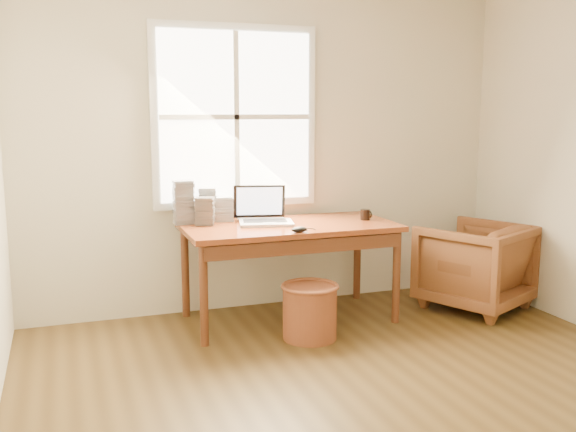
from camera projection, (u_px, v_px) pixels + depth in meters
name	position (u px, v px, depth m)	size (l,w,h in m)	color
room_shell	(394.00, 167.00, 3.23)	(4.04, 4.54, 2.64)	#4D391A
desk	(289.00, 227.00, 4.86)	(1.60, 0.80, 0.04)	brown
armchair	(475.00, 266.00, 5.21)	(0.75, 0.77, 0.70)	brown
wicker_stool	(310.00, 312.00, 4.53)	(0.38, 0.38, 0.38)	brown
laptop	(266.00, 207.00, 4.82)	(0.36, 0.38, 0.27)	silver
mouse	(299.00, 230.00, 4.52)	(0.12, 0.07, 0.04)	black
coffee_mug	(365.00, 215.00, 5.03)	(0.07, 0.07, 0.08)	black
cd_stack_a	(207.00, 205.00, 4.97)	(0.13, 0.11, 0.26)	#B3B8BF
cd_stack_b	(205.00, 211.00, 4.81)	(0.14, 0.12, 0.21)	#25252A
cd_stack_c	(184.00, 203.00, 4.84)	(0.14, 0.13, 0.33)	#A19FAD
cd_stack_d	(223.00, 209.00, 4.98)	(0.15, 0.13, 0.19)	silver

